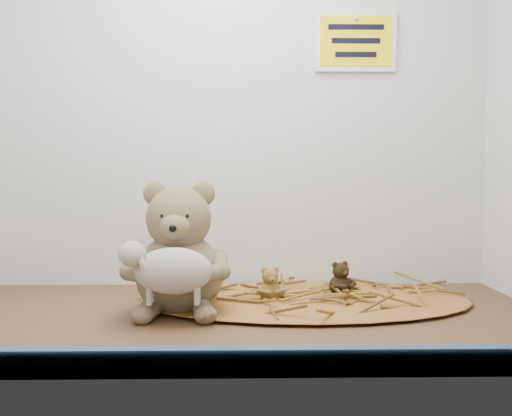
{
  "coord_description": "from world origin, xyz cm",
  "views": [
    {
      "loc": [
        5.33,
        -99.71,
        25.8
      ],
      "look_at": [
        7.21,
        1.33,
        19.4
      ],
      "focal_mm": 40.0,
      "sensor_mm": 36.0,
      "label": 1
    }
  ],
  "objects_px": {
    "main_teddy": "(179,247)",
    "mini_teddy_tan": "(270,282)",
    "toy_lamb": "(173,271)",
    "mini_teddy_brown": "(340,277)"
  },
  "relations": [
    {
      "from": "main_teddy",
      "to": "mini_teddy_tan",
      "type": "distance_m",
      "value": 0.19
    },
    {
      "from": "toy_lamb",
      "to": "mini_teddy_tan",
      "type": "distance_m",
      "value": 0.22
    },
    {
      "from": "main_teddy",
      "to": "mini_teddy_brown",
      "type": "bearing_deg",
      "value": 17.32
    },
    {
      "from": "toy_lamb",
      "to": "mini_teddy_brown",
      "type": "distance_m",
      "value": 0.36
    },
    {
      "from": "main_teddy",
      "to": "mini_teddy_tan",
      "type": "xyz_separation_m",
      "value": [
        0.17,
        0.05,
        -0.08
      ]
    },
    {
      "from": "mini_teddy_tan",
      "to": "mini_teddy_brown",
      "type": "bearing_deg",
      "value": 7.33
    },
    {
      "from": "toy_lamb",
      "to": "mini_teddy_brown",
      "type": "height_order",
      "value": "toy_lamb"
    },
    {
      "from": "mini_teddy_tan",
      "to": "mini_teddy_brown",
      "type": "distance_m",
      "value": 0.15
    },
    {
      "from": "mini_teddy_tan",
      "to": "mini_teddy_brown",
      "type": "xyz_separation_m",
      "value": [
        0.14,
        0.05,
        0.0
      ]
    },
    {
      "from": "main_teddy",
      "to": "mini_teddy_tan",
      "type": "relative_size",
      "value": 3.71
    }
  ]
}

